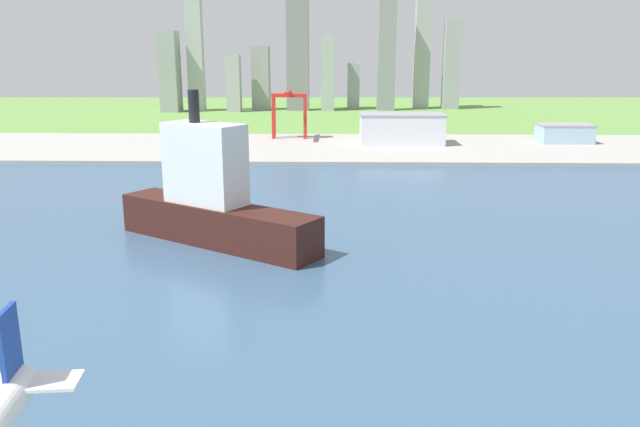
% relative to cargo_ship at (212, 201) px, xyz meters
% --- Properties ---
extents(ground_plane, '(2400.00, 2400.00, 0.00)m').
position_rel_cargo_ship_xyz_m(ground_plane, '(27.61, 44.66, -15.85)').
color(ground_plane, '#608F41').
extents(water_bay, '(840.00, 360.00, 0.15)m').
position_rel_cargo_ship_xyz_m(water_bay, '(27.61, -15.34, -15.78)').
color(water_bay, '#385675').
rests_on(water_bay, ground).
extents(industrial_pier, '(840.00, 140.00, 2.50)m').
position_rel_cargo_ship_xyz_m(industrial_pier, '(27.61, 234.66, -14.60)').
color(industrial_pier, '#A09D97').
rests_on(industrial_pier, ground).
extents(cargo_ship, '(79.50, 59.27, 55.33)m').
position_rel_cargo_ship_xyz_m(cargo_ship, '(0.00, 0.00, 0.00)').
color(cargo_ship, '#381914').
rests_on(cargo_ship, water_bay).
extents(port_crane_red, '(27.33, 45.78, 37.81)m').
position_rel_cargo_ship_xyz_m(port_crane_red, '(7.92, 275.16, 14.41)').
color(port_crane_red, red).
rests_on(port_crane_red, industrial_pier).
extents(warehouse_main, '(62.20, 32.47, 22.33)m').
position_rel_cargo_ship_xyz_m(warehouse_main, '(93.44, 247.99, -2.16)').
color(warehouse_main, silver).
rests_on(warehouse_main, industrial_pier).
extents(warehouse_annex, '(38.82, 24.74, 13.94)m').
position_rel_cargo_ship_xyz_m(warehouse_annex, '(217.39, 257.46, -6.36)').
color(warehouse_annex, '#99BCD1').
rests_on(warehouse_annex, industrial_pier).
extents(distant_skyline, '(361.84, 79.32, 158.35)m').
position_rel_cargo_ship_xyz_m(distant_skyline, '(18.67, 563.69, 42.32)').
color(distant_skyline, '#909697').
rests_on(distant_skyline, ground).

